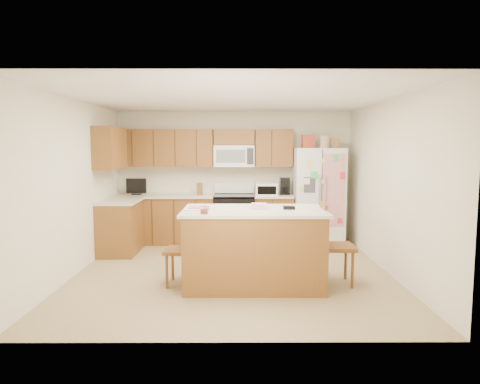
{
  "coord_description": "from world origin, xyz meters",
  "views": [
    {
      "loc": [
        0.08,
        -6.08,
        1.82
      ],
      "look_at": [
        0.1,
        0.35,
        1.14
      ],
      "focal_mm": 32.0,
      "sensor_mm": 36.0,
      "label": 1
    }
  ],
  "objects_px": {
    "island": "(254,247)",
    "windsor_chair_right": "(335,246)",
    "stove": "(234,218)",
    "refrigerator": "(318,195)",
    "windsor_chair_back": "(250,242)",
    "windsor_chair_left": "(183,250)"
  },
  "relations": [
    {
      "from": "windsor_chair_back",
      "to": "windsor_chair_right",
      "type": "xyz_separation_m",
      "value": [
        1.11,
        -0.62,
        0.08
      ]
    },
    {
      "from": "windsor_chair_left",
      "to": "windsor_chair_back",
      "type": "xyz_separation_m",
      "value": [
        0.9,
        0.64,
        -0.03
      ]
    },
    {
      "from": "windsor_chair_left",
      "to": "windsor_chair_right",
      "type": "bearing_deg",
      "value": 0.59
    },
    {
      "from": "refrigerator",
      "to": "island",
      "type": "relative_size",
      "value": 1.1
    },
    {
      "from": "refrigerator",
      "to": "windsor_chair_left",
      "type": "height_order",
      "value": "refrigerator"
    },
    {
      "from": "windsor_chair_back",
      "to": "windsor_chair_left",
      "type": "bearing_deg",
      "value": -144.66
    },
    {
      "from": "refrigerator",
      "to": "windsor_chair_right",
      "type": "bearing_deg",
      "value": -95.05
    },
    {
      "from": "island",
      "to": "windsor_chair_right",
      "type": "xyz_separation_m",
      "value": [
        1.08,
        0.05,
        0.0
      ]
    },
    {
      "from": "stove",
      "to": "island",
      "type": "xyz_separation_m",
      "value": [
        0.28,
        -2.51,
        0.04
      ]
    },
    {
      "from": "stove",
      "to": "refrigerator",
      "type": "relative_size",
      "value": 0.55
    },
    {
      "from": "windsor_chair_left",
      "to": "island",
      "type": "bearing_deg",
      "value": -1.87
    },
    {
      "from": "refrigerator",
      "to": "windsor_chair_back",
      "type": "xyz_separation_m",
      "value": [
        -1.33,
        -1.78,
        -0.49
      ]
    },
    {
      "from": "stove",
      "to": "island",
      "type": "relative_size",
      "value": 0.61
    },
    {
      "from": "windsor_chair_right",
      "to": "refrigerator",
      "type": "bearing_deg",
      "value": 84.95
    },
    {
      "from": "windsor_chair_left",
      "to": "windsor_chair_back",
      "type": "bearing_deg",
      "value": 35.34
    },
    {
      "from": "refrigerator",
      "to": "windsor_chair_right",
      "type": "height_order",
      "value": "refrigerator"
    },
    {
      "from": "stove",
      "to": "island",
      "type": "bearing_deg",
      "value": -83.6
    },
    {
      "from": "refrigerator",
      "to": "windsor_chair_back",
      "type": "relative_size",
      "value": 2.22
    },
    {
      "from": "refrigerator",
      "to": "island",
      "type": "xyz_separation_m",
      "value": [
        -1.29,
        -2.44,
        -0.41
      ]
    },
    {
      "from": "stove",
      "to": "windsor_chair_back",
      "type": "distance_m",
      "value": 1.86
    },
    {
      "from": "windsor_chair_right",
      "to": "stove",
      "type": "bearing_deg",
      "value": 118.96
    },
    {
      "from": "island",
      "to": "windsor_chair_back",
      "type": "height_order",
      "value": "island"
    }
  ]
}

